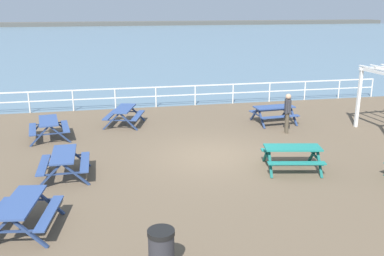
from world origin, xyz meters
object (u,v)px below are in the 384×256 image
object	(u,v)px
picnic_table_far_right	(292,152)
visitor	(287,111)
picnic_table_mid_centre	(124,112)
picnic_table_seaward	(49,125)
picnic_table_near_left	(22,208)
picnic_table_near_right	(64,159)
picnic_table_corner	(274,110)
litter_bin	(161,251)

from	to	relation	value
picnic_table_far_right	visitor	distance (m)	4.18
picnic_table_far_right	picnic_table_mid_centre	bearing A→B (deg)	139.56
picnic_table_seaward	picnic_table_near_left	bearing A→B (deg)	173.53
picnic_table_near_right	picnic_table_corner	distance (m)	9.87
picnic_table_mid_centre	picnic_table_far_right	distance (m)	8.19
picnic_table_far_right	visitor	xyz separation A→B (m)	(1.52, 3.88, 0.36)
litter_bin	picnic_table_far_right	bearing A→B (deg)	43.57
picnic_table_near_right	litter_bin	size ratio (longest dim) A/B	1.91
picnic_table_mid_centre	picnic_table_corner	xyz separation A→B (m)	(6.63, -1.04, 0.00)
picnic_table_near_right	litter_bin	world-z (taller)	litter_bin
picnic_table_near_left	picnic_table_corner	world-z (taller)	same
picnic_table_near_right	picnic_table_far_right	size ratio (longest dim) A/B	0.88
picnic_table_far_right	picnic_table_near_right	bearing A→B (deg)	-175.22
picnic_table_seaward	picnic_table_corner	xyz separation A→B (m)	(9.67, 0.39, 0.00)
picnic_table_near_right	litter_bin	bearing A→B (deg)	-157.88
picnic_table_mid_centre	picnic_table_corner	world-z (taller)	same
visitor	litter_bin	xyz separation A→B (m)	(-6.41, -8.53, -0.47)
picnic_table_near_left	picnic_table_near_right	world-z (taller)	same
picnic_table_far_right	picnic_table_seaward	xyz separation A→B (m)	(-8.11, 5.00, 0.00)
picnic_table_mid_centre	picnic_table_far_right	world-z (taller)	same
picnic_table_near_left	visitor	world-z (taller)	visitor
picnic_table_corner	picnic_table_near_left	bearing A→B (deg)	-144.71
picnic_table_seaward	picnic_table_near_right	bearing A→B (deg)	-175.87
picnic_table_far_right	picnic_table_seaward	distance (m)	9.53
picnic_table_mid_centre	picnic_table_seaward	distance (m)	3.36
litter_bin	picnic_table_near_right	bearing A→B (deg)	112.82
picnic_table_mid_centre	picnic_table_seaward	world-z (taller)	same
picnic_table_far_right	picnic_table_seaward	world-z (taller)	same
picnic_table_near_right	picnic_table_near_left	bearing A→B (deg)	167.10
picnic_table_near_right	picnic_table_mid_centre	bearing A→B (deg)	-21.37
picnic_table_mid_centre	litter_bin	distance (m)	11.08
picnic_table_corner	visitor	world-z (taller)	visitor
picnic_table_near_right	picnic_table_mid_centre	distance (m)	6.00
picnic_table_seaward	visitor	world-z (taller)	visitor
picnic_table_mid_centre	picnic_table_corner	bearing A→B (deg)	-82.02
picnic_table_far_right	litter_bin	world-z (taller)	litter_bin
picnic_table_near_right	picnic_table_seaward	bearing A→B (deg)	11.72
picnic_table_mid_centre	picnic_table_corner	size ratio (longest dim) A/B	1.13
picnic_table_corner	litter_bin	xyz separation A→B (m)	(-6.45, -10.04, -0.10)
picnic_table_near_left	picnic_table_corner	size ratio (longest dim) A/B	1.05
picnic_table_near_left	picnic_table_far_right	bearing A→B (deg)	-64.97
picnic_table_near_left	visitor	size ratio (longest dim) A/B	1.20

